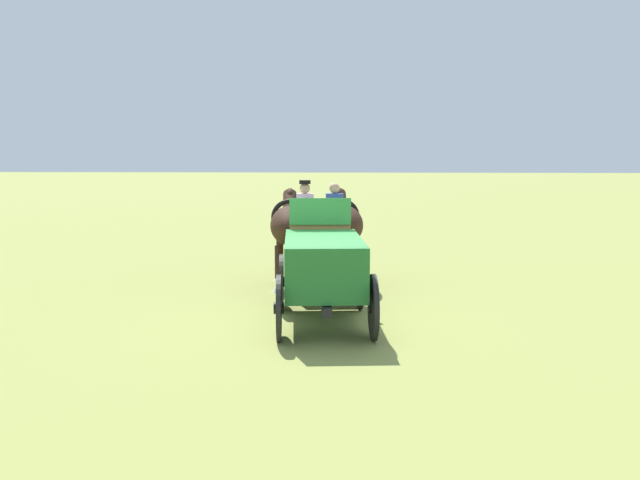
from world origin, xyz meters
TOP-DOWN VIEW (x-y plane):
  - ground_plane at (0.00, 0.00)m, footprint 220.00×220.00m
  - show_wagon at (0.18, 0.02)m, footprint 5.92×2.04m
  - draft_horse_near at (3.75, 1.01)m, footprint 3.15×1.14m
  - draft_horse_off at (3.88, -0.28)m, footprint 3.06×1.14m

SIDE VIEW (x-z plane):
  - ground_plane at x=0.00m, z-range 0.00..0.00m
  - show_wagon at x=0.18m, z-range -0.19..2.45m
  - draft_horse_near at x=3.75m, z-range 0.27..2.57m
  - draft_horse_off at x=3.88m, z-range 0.28..2.59m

